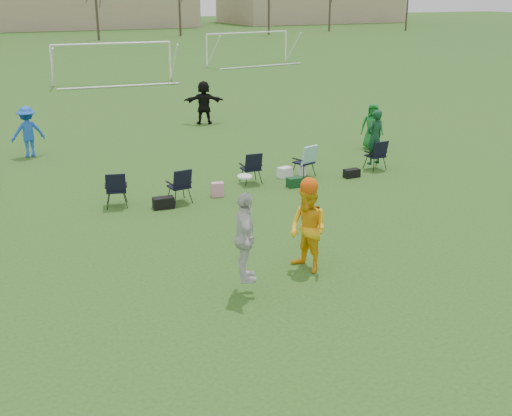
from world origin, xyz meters
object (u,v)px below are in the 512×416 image
center_contest (284,231)px  goal_mid (112,51)px  fielder_green_far (372,126)px  fielder_blue (28,132)px  fielder_black (204,102)px  goal_right (248,39)px

center_contest → goal_mid: bearing=82.8°
fielder_green_far → fielder_blue: bearing=-164.0°
fielder_blue → fielder_green_far: bearing=152.7°
fielder_blue → center_contest: (3.34, -12.70, 0.15)m
fielder_green_far → goal_mid: goal_mid is taller
fielder_black → goal_right: goal_right is taller
fielder_blue → goal_mid: goal_mid is taller
fielder_black → center_contest: (-4.27, -15.54, 0.10)m
fielder_blue → center_contest: 13.13m
fielder_green_far → fielder_black: bearing=154.9°
fielder_blue → goal_mid: size_ratio=0.24×
fielder_blue → goal_right: (19.15, 23.41, 1.04)m
center_contest → goal_right: goal_right is taller
fielder_blue → goal_right: 30.27m
fielder_green_far → goal_mid: 21.98m
fielder_blue → center_contest: center_contest is taller
fielder_green_far → center_contest: 11.85m
fielder_blue → goal_right: goal_right is taller
goal_right → fielder_green_far: bearing=-113.5°
fielder_green_far → center_contest: center_contest is taller
goal_mid → fielder_green_far: bearing=-74.6°
fielder_black → goal_mid: (-0.46, 14.57, 0.99)m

